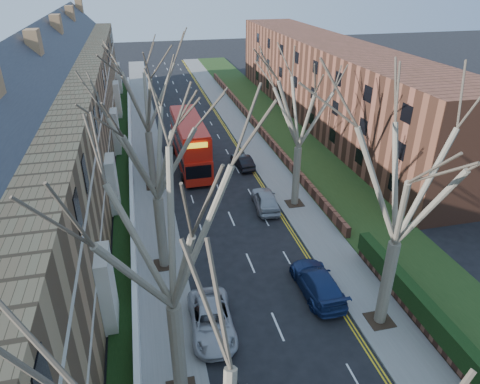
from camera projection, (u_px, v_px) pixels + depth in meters
pavement_left at (146, 145)px, 48.49m from camera, size 3.00×102.00×0.12m
pavement_right at (248, 136)px, 50.97m from camera, size 3.00×102.00×0.12m
terrace_left at (55, 126)px, 37.48m from camera, size 9.70×78.00×13.60m
flats_right at (327, 82)px, 54.52m from camera, size 13.97×54.00×10.00m
front_wall_left at (131, 170)px, 40.99m from camera, size 0.30×78.00×1.00m
grass_verge_right at (284, 133)px, 51.86m from camera, size 6.00×102.00×0.06m
tree_left_mid at (165, 219)px, 15.70m from camera, size 10.50×10.50×14.71m
tree_left_far at (152, 136)px, 24.47m from camera, size 10.15×10.15×14.22m
tree_left_dist at (143, 83)px, 34.68m from camera, size 10.50×10.50×14.71m
tree_right_mid at (410, 168)px, 19.78m from camera, size 10.50×10.50×14.71m
tree_right_far at (302, 97)px, 32.00m from camera, size 10.15×10.15×14.22m
double_decker_bus at (190, 144)px, 42.47m from camera, size 2.99×11.36×4.72m
car_left_far at (212, 320)px, 23.33m from camera, size 2.56×5.14×1.40m
car_right_near at (317, 282)px, 26.08m from camera, size 2.17×5.28×1.53m
car_right_mid at (266, 200)px, 35.44m from camera, size 2.24×4.74×1.57m
car_right_far at (243, 161)px, 42.85m from camera, size 1.75×4.08×1.31m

